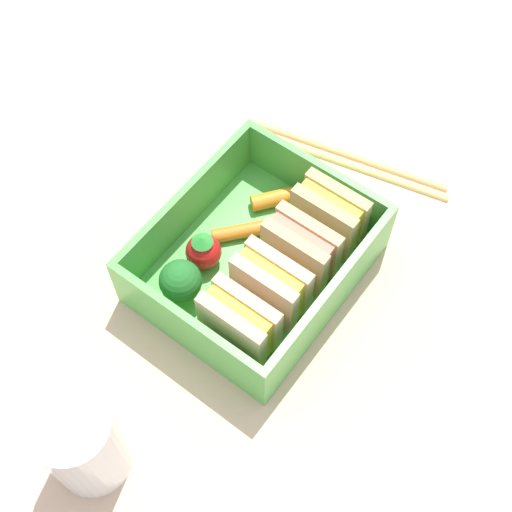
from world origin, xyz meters
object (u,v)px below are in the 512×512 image
(sandwich_center, at_px, (271,286))
(carrot_stick_left, at_px, (272,199))
(carrot_stick_far_left, at_px, (242,231))
(broccoli_floret, at_px, (181,281))
(sandwich_center_left, at_px, (301,250))
(chopstick_pair, at_px, (346,157))
(strawberry_far_left, at_px, (203,251))
(drinking_glass, at_px, (86,446))
(sandwich_left, at_px, (329,216))
(sandwich_center_right, at_px, (239,323))

(sandwich_center, height_order, carrot_stick_left, sandwich_center)
(carrot_stick_left, height_order, carrot_stick_far_left, carrot_stick_left)
(broccoli_floret, bearing_deg, sandwich_center_left, 142.32)
(sandwich_center_left, relative_size, sandwich_center, 1.00)
(chopstick_pair, bearing_deg, strawberry_far_left, -10.71)
(strawberry_far_left, xyz_separation_m, broccoli_floret, (0.03, 0.01, 0.01))
(carrot_stick_left, relative_size, drinking_glass, 0.41)
(sandwich_left, distance_m, sandwich_center_left, 0.04)
(carrot_stick_far_left, bearing_deg, carrot_stick_left, 178.04)
(sandwich_center_left, xyz_separation_m, chopstick_pair, (-0.12, -0.03, -0.04))
(carrot_stick_left, xyz_separation_m, carrot_stick_far_left, (0.04, -0.00, -0.00))
(chopstick_pair, bearing_deg, sandwich_center_left, 15.40)
(carrot_stick_far_left, height_order, drinking_glass, drinking_glass)
(carrot_stick_far_left, xyz_separation_m, broccoli_floret, (0.07, -0.00, 0.02))
(sandwich_left, bearing_deg, strawberry_far_left, -39.11)
(sandwich_center_right, height_order, carrot_stick_far_left, sandwich_center_right)
(sandwich_center_left, height_order, drinking_glass, drinking_glass)
(sandwich_center_left, distance_m, drinking_glass, 0.21)
(sandwich_left, bearing_deg, sandwich_center_right, 0.00)
(sandwich_center_left, bearing_deg, strawberry_far_left, -57.78)
(sandwich_left, height_order, broccoli_floret, sandwich_left)
(sandwich_left, distance_m, broccoli_floret, 0.13)
(sandwich_left, xyz_separation_m, carrot_stick_left, (0.00, -0.05, -0.02))
(sandwich_center_left, bearing_deg, sandwich_left, 180.00)
(sandwich_left, relative_size, sandwich_center_left, 1.00)
(carrot_stick_left, relative_size, strawberry_far_left, 1.02)
(sandwich_center, relative_size, carrot_stick_left, 1.61)
(drinking_glass, bearing_deg, carrot_stick_left, -173.60)
(strawberry_far_left, relative_size, broccoli_floret, 0.85)
(sandwich_center_left, height_order, sandwich_center, same)
(sandwich_left, height_order, carrot_stick_left, sandwich_left)
(broccoli_floret, relative_size, drinking_glass, 0.47)
(sandwich_left, bearing_deg, carrot_stick_far_left, -52.70)
(broccoli_floret, bearing_deg, sandwich_left, 152.97)
(sandwich_center_right, relative_size, chopstick_pair, 0.31)
(drinking_glass, bearing_deg, chopstick_pair, -178.67)
(carrot_stick_far_left, relative_size, strawberry_far_left, 1.41)
(sandwich_center, height_order, sandwich_center_right, same)
(sandwich_left, xyz_separation_m, sandwich_center_right, (0.11, 0.00, 0.00))
(broccoli_floret, relative_size, chopstick_pair, 0.22)
(carrot_stick_far_left, bearing_deg, drinking_glass, 7.99)
(sandwich_center, distance_m, chopstick_pair, 0.17)
(carrot_stick_left, distance_m, chopstick_pair, 0.09)
(carrot_stick_left, height_order, drinking_glass, drinking_glass)
(sandwich_center_right, xyz_separation_m, chopstick_pair, (-0.20, -0.03, -0.04))
(sandwich_left, relative_size, broccoli_floret, 1.40)
(sandwich_center_left, bearing_deg, chopstick_pair, -164.60)
(sandwich_left, distance_m, strawberry_far_left, 0.10)
(sandwich_center_right, relative_size, broccoli_floret, 1.40)
(sandwich_center, xyz_separation_m, sandwich_center_right, (0.04, 0.00, 0.00))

